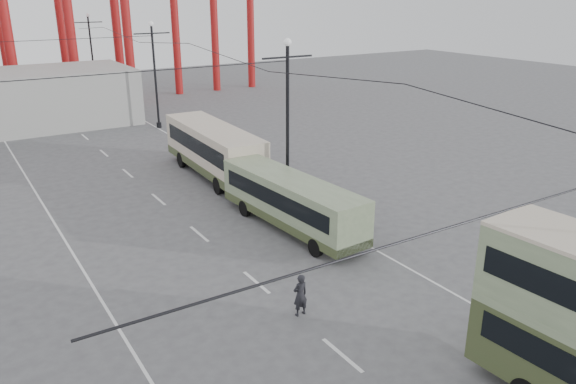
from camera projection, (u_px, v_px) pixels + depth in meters
road_markings at (175, 211)px, 31.71m from camera, size 12.52×120.00×0.01m
lamp_post_mid at (288, 122)px, 32.02m from camera, size 3.20×0.44×9.32m
lamp_post_far at (155, 76)px, 49.55m from camera, size 3.20×0.44×9.32m
lamp_post_distant at (92, 54)px, 67.08m from camera, size 3.20×0.44×9.32m
fairground_shed at (5, 101)px, 50.04m from camera, size 22.00×10.00×5.00m
single_decker_green at (291, 201)px, 28.82m from camera, size 2.91×9.94×2.77m
single_decker_cream at (214, 149)px, 37.11m from camera, size 3.11×10.88×3.36m
pedestrian at (300, 295)px, 21.25m from camera, size 0.64×0.43×1.71m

